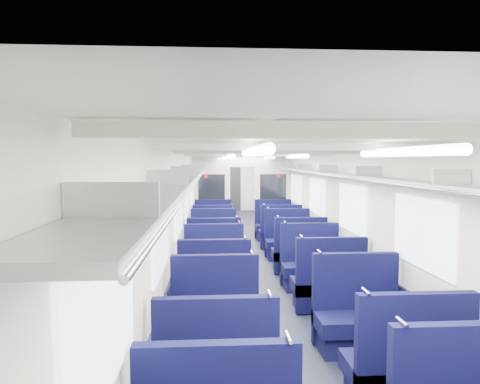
% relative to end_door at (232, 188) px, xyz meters
% --- Properties ---
extents(floor, '(2.80, 18.00, 0.01)m').
position_rel_end_door_xyz_m(floor, '(0.00, -8.94, -1.00)').
color(floor, black).
rests_on(floor, ground).
extents(ceiling, '(2.80, 18.00, 0.01)m').
position_rel_end_door_xyz_m(ceiling, '(0.00, -8.94, 1.35)').
color(ceiling, silver).
rests_on(ceiling, wall_left).
extents(wall_left, '(0.02, 18.00, 2.35)m').
position_rel_end_door_xyz_m(wall_left, '(-1.40, -8.94, 0.18)').
color(wall_left, beige).
rests_on(wall_left, floor).
extents(dado_left, '(0.03, 17.90, 0.70)m').
position_rel_end_door_xyz_m(dado_left, '(-1.39, -8.94, -0.65)').
color(dado_left, black).
rests_on(dado_left, floor).
extents(wall_right, '(0.02, 18.00, 2.35)m').
position_rel_end_door_xyz_m(wall_right, '(1.40, -8.94, 0.18)').
color(wall_right, beige).
rests_on(wall_right, floor).
extents(dado_right, '(0.03, 17.90, 0.70)m').
position_rel_end_door_xyz_m(dado_right, '(1.39, -8.94, -0.65)').
color(dado_right, black).
rests_on(dado_right, floor).
extents(wall_far, '(2.80, 0.02, 2.35)m').
position_rel_end_door_xyz_m(wall_far, '(0.00, 0.06, 0.18)').
color(wall_far, beige).
rests_on(wall_far, floor).
extents(luggage_rack_left, '(0.36, 17.40, 0.18)m').
position_rel_end_door_xyz_m(luggage_rack_left, '(-1.21, -8.94, 0.97)').
color(luggage_rack_left, '#B2B5BA').
rests_on(luggage_rack_left, wall_left).
extents(luggage_rack_right, '(0.36, 17.40, 0.18)m').
position_rel_end_door_xyz_m(luggage_rack_right, '(1.21, -8.94, 0.97)').
color(luggage_rack_right, '#B2B5BA').
rests_on(luggage_rack_right, wall_right).
extents(windows, '(2.78, 15.60, 0.75)m').
position_rel_end_door_xyz_m(windows, '(0.00, -9.40, 0.42)').
color(windows, white).
rests_on(windows, wall_left).
extents(ceiling_fittings, '(2.70, 16.06, 0.11)m').
position_rel_end_door_xyz_m(ceiling_fittings, '(0.00, -9.20, 1.29)').
color(ceiling_fittings, beige).
rests_on(ceiling_fittings, ceiling).
extents(end_door, '(0.75, 0.06, 2.00)m').
position_rel_end_door_xyz_m(end_door, '(0.00, 0.00, 0.00)').
color(end_door, black).
rests_on(end_door, floor).
extents(bulkhead, '(2.80, 0.10, 2.35)m').
position_rel_end_door_xyz_m(bulkhead, '(-0.00, -6.42, 0.23)').
color(bulkhead, beige).
rests_on(bulkhead, floor).
extents(seat_4, '(1.02, 0.56, 1.14)m').
position_rel_end_door_xyz_m(seat_4, '(-0.83, -15.03, -0.65)').
color(seat_4, '#0B0C36').
rests_on(seat_4, floor).
extents(seat_5, '(1.02, 0.56, 1.14)m').
position_rel_end_door_xyz_m(seat_5, '(0.83, -15.03, -0.65)').
color(seat_5, '#0B0C36').
rests_on(seat_5, floor).
extents(seat_6, '(1.02, 0.56, 1.14)m').
position_rel_end_door_xyz_m(seat_6, '(-0.83, -13.78, -0.65)').
color(seat_6, '#0B0C36').
rests_on(seat_6, floor).
extents(seat_7, '(1.02, 0.56, 1.14)m').
position_rel_end_door_xyz_m(seat_7, '(0.83, -13.79, -0.65)').
color(seat_7, '#0B0C36').
rests_on(seat_7, floor).
extents(seat_8, '(1.02, 0.56, 1.14)m').
position_rel_end_door_xyz_m(seat_8, '(-0.83, -12.54, -0.65)').
color(seat_8, '#0B0C36').
rests_on(seat_8, floor).
extents(seat_9, '(1.02, 0.56, 1.14)m').
position_rel_end_door_xyz_m(seat_9, '(0.83, -12.50, -0.65)').
color(seat_9, '#0B0C36').
rests_on(seat_9, floor).
extents(seat_10, '(1.02, 0.56, 1.14)m').
position_rel_end_door_xyz_m(seat_10, '(-0.83, -11.38, -0.65)').
color(seat_10, '#0B0C36').
rests_on(seat_10, floor).
extents(seat_11, '(1.02, 0.56, 1.14)m').
position_rel_end_door_xyz_m(seat_11, '(0.83, -11.39, -0.65)').
color(seat_11, '#0B0C36').
rests_on(seat_11, floor).
extents(seat_12, '(1.02, 0.56, 1.14)m').
position_rel_end_door_xyz_m(seat_12, '(-0.83, -10.35, -0.65)').
color(seat_12, '#0B0C36').
rests_on(seat_12, floor).
extents(seat_13, '(1.02, 0.56, 1.14)m').
position_rel_end_door_xyz_m(seat_13, '(0.83, -10.37, -0.65)').
color(seat_13, '#0B0C36').
rests_on(seat_13, floor).
extents(seat_14, '(1.02, 0.56, 1.14)m').
position_rel_end_door_xyz_m(seat_14, '(-0.83, -9.06, -0.65)').
color(seat_14, '#0B0C36').
rests_on(seat_14, floor).
extents(seat_15, '(1.02, 0.56, 1.14)m').
position_rel_end_door_xyz_m(seat_15, '(0.83, -9.18, -0.65)').
color(seat_15, '#0B0C36').
rests_on(seat_15, floor).
extents(seat_16, '(1.02, 0.56, 1.14)m').
position_rel_end_door_xyz_m(seat_16, '(-0.83, -8.02, -0.65)').
color(seat_16, '#0B0C36').
rests_on(seat_16, floor).
extents(seat_17, '(1.02, 0.56, 1.14)m').
position_rel_end_door_xyz_m(seat_17, '(0.83, -8.09, -0.65)').
color(seat_17, '#0B0C36').
rests_on(seat_17, floor).
extents(seat_18, '(1.02, 0.56, 1.14)m').
position_rel_end_door_xyz_m(seat_18, '(-0.83, -6.86, -0.65)').
color(seat_18, '#0B0C36').
rests_on(seat_18, floor).
extents(seat_19, '(1.02, 0.56, 1.14)m').
position_rel_end_door_xyz_m(seat_19, '(0.83, -6.92, -0.65)').
color(seat_19, '#0B0C36').
rests_on(seat_19, floor).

